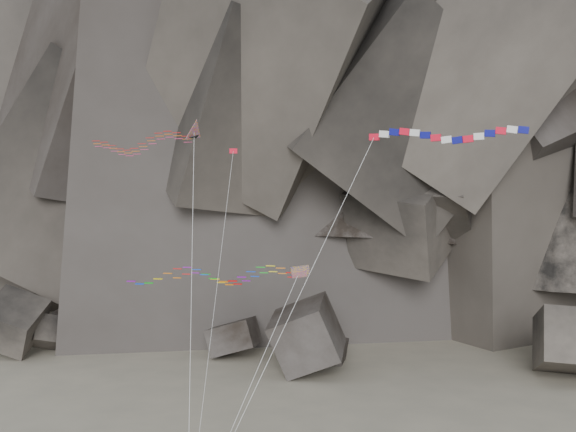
% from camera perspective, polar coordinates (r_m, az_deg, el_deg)
% --- Properties ---
extents(headland, '(110.00, 70.00, 84.00)m').
position_cam_1_polar(headland, '(118.75, 6.13, 13.17)').
color(headland, '#524B43').
rests_on(headland, ground).
extents(boulder_field, '(79.27, 16.39, 9.16)m').
position_cam_1_polar(boulder_field, '(80.72, 4.12, -10.28)').
color(boulder_field, '#47423F').
rests_on(boulder_field, ground).
extents(delta_kite, '(11.58, 12.18, 23.13)m').
position_cam_1_polar(delta_kite, '(51.75, -11.83, 5.68)').
color(delta_kite, red).
rests_on(delta_kite, ground).
extents(banner_kite, '(18.67, 12.15, 22.31)m').
position_cam_1_polar(banner_kite, '(47.18, 12.27, 6.12)').
color(banner_kite, red).
rests_on(banner_kite, ground).
extents(parafoil_kite, '(13.11, 11.42, 13.25)m').
position_cam_1_polar(parafoil_kite, '(49.58, -6.40, -4.64)').
color(parafoil_kite, yellow).
rests_on(parafoil_kite, ground).
extents(pennant_kite, '(1.01, 12.44, 21.09)m').
position_cam_1_polar(pennant_kite, '(47.27, -5.11, -0.90)').
color(pennant_kite, red).
rests_on(pennant_kite, ground).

